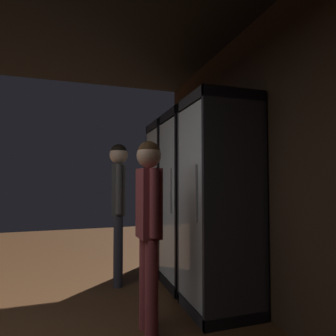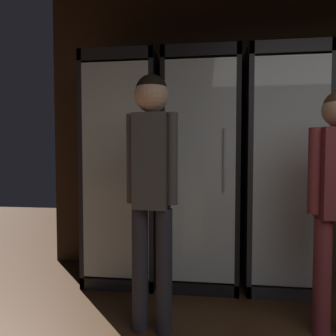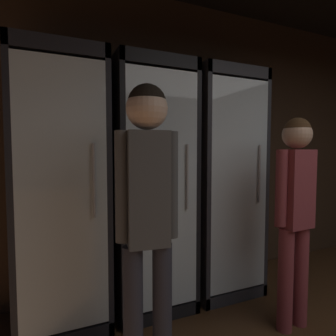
% 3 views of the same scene
% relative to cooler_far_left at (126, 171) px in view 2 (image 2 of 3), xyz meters
% --- Properties ---
extents(cooler_far_left, '(0.65, 0.65, 2.05)m').
position_rel_cooler_far_left_xyz_m(cooler_far_left, '(0.00, 0.00, 0.00)').
color(cooler_far_left, black).
rests_on(cooler_far_left, ground).
extents(cooler_left, '(0.65, 0.65, 2.05)m').
position_rel_cooler_far_left_xyz_m(cooler_left, '(0.70, -0.00, -0.00)').
color(cooler_left, black).
rests_on(cooler_left, ground).
extents(cooler_center, '(0.65, 0.65, 2.05)m').
position_rel_cooler_far_left_xyz_m(cooler_center, '(1.41, -0.00, -0.01)').
color(cooler_center, '#2B2B30').
rests_on(cooler_center, ground).
extents(shopper_near, '(0.34, 0.22, 1.68)m').
position_rel_cooler_far_left_xyz_m(shopper_near, '(0.40, -0.87, 0.04)').
color(shopper_near, '#2D2D38').
rests_on(shopper_near, ground).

